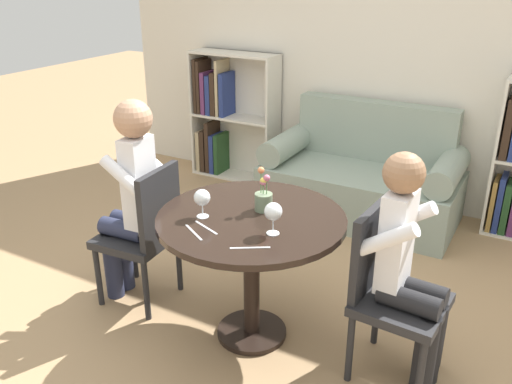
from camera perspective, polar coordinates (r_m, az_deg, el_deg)
The scene contains 15 objects.
ground_plane at distance 3.25m, azimuth -0.45°, elevation -14.66°, with size 16.00×16.00×0.00m, color tan.
back_wall at distance 4.74m, azimuth 13.79°, elevation 14.69°, with size 5.20×0.05×2.70m.
round_table at distance 2.91m, azimuth -0.48°, elevation -5.00°, with size 1.01×1.01×0.76m.
couch at distance 4.60m, azimuth 11.08°, elevation 1.25°, with size 1.57×0.80×0.92m.
bookshelf_left at distance 5.35m, azimuth -3.22°, elevation 7.97°, with size 0.86×0.28×1.22m.
chair_left at distance 3.35m, azimuth -11.56°, elevation -3.94°, with size 0.45×0.45×0.90m.
chair_right at distance 2.81m, azimuth 13.76°, elevation -9.79°, with size 0.45×0.45×0.90m.
person_left at distance 3.30m, azimuth -13.07°, elevation -0.40°, with size 0.43×0.36×1.30m.
person_right at distance 2.71m, azimuth 15.85°, elevation -7.76°, with size 0.43×0.36×1.21m.
wine_glass_left at distance 2.81m, azimuth -5.70°, elevation -0.67°, with size 0.09×0.09×0.15m.
wine_glass_right at distance 2.62m, azimuth 1.83°, elevation -2.16°, with size 0.09×0.09×0.17m.
flower_vase at distance 2.89m, azimuth 0.80°, elevation -0.60°, with size 0.10×0.10×0.24m.
knife_left_setting at distance 2.54m, azimuth -0.63°, elevation -5.89°, with size 0.17×0.11×0.00m.
fork_left_setting at distance 2.70m, azimuth -6.58°, elevation -4.23°, with size 0.17×0.11×0.00m.
knife_right_setting at distance 2.74m, azimuth -5.28°, elevation -3.74°, with size 0.18×0.08×0.00m.
Camera 1 is at (1.28, -2.23, 1.99)m, focal length 38.00 mm.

